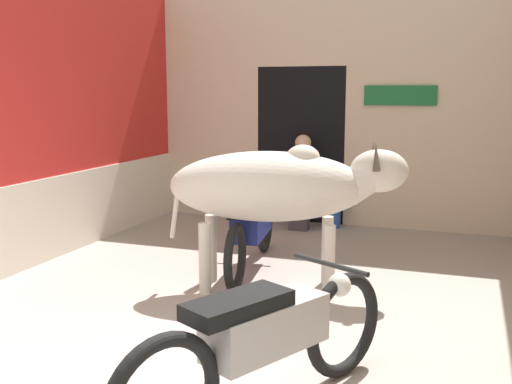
# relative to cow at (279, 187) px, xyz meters

# --- Properties ---
(wall_left_shopfront) EXTENTS (0.25, 5.49, 3.22)m
(wall_left_shopfront) POSITION_rel_cow_xyz_m (-2.74, 0.13, 0.59)
(wall_left_shopfront) COLOR red
(wall_left_shopfront) RESTS_ON ground_plane
(wall_back_with_doorway) EXTENTS (4.86, 0.93, 3.22)m
(wall_back_with_doorway) POSITION_rel_cow_xyz_m (-0.38, 3.16, 0.43)
(wall_back_with_doorway) COLOR beige
(wall_back_with_doorway) RESTS_ON ground_plane
(cow) EXTENTS (2.22, 1.12, 1.40)m
(cow) POSITION_rel_cow_xyz_m (0.00, 0.00, 0.00)
(cow) COLOR beige
(cow) RESTS_ON ground_plane
(motorcycle_near) EXTENTS (1.03, 1.88, 0.79)m
(motorcycle_near) POSITION_rel_cow_xyz_m (0.59, -2.13, -0.51)
(motorcycle_near) COLOR black
(motorcycle_near) RESTS_ON ground_plane
(motorcycle_far) EXTENTS (0.58, 2.07, 0.76)m
(motorcycle_far) POSITION_rel_cow_xyz_m (-0.45, 0.50, -0.53)
(motorcycle_far) COLOR black
(motorcycle_far) RESTS_ON ground_plane
(shopkeeper_seated) EXTENTS (0.37, 0.34, 1.26)m
(shopkeeper_seated) POSITION_rel_cow_xyz_m (-0.46, 2.48, -0.30)
(shopkeeper_seated) COLOR #3D3842
(shopkeeper_seated) RESTS_ON ground_plane
(plastic_stool) EXTENTS (0.31, 0.31, 0.46)m
(plastic_stool) POSITION_rel_cow_xyz_m (-0.07, 2.66, -0.72)
(plastic_stool) COLOR #2856B2
(plastic_stool) RESTS_ON ground_plane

